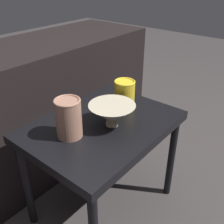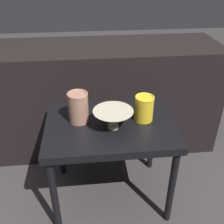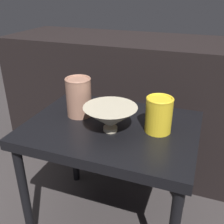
{
  "view_description": "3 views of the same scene",
  "coord_description": "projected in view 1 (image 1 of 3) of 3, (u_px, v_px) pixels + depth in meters",
  "views": [
    {
      "loc": [
        -0.73,
        -0.65,
        1.13
      ],
      "look_at": [
        0.04,
        -0.02,
        0.57
      ],
      "focal_mm": 42.0,
      "sensor_mm": 36.0,
      "label": 1
    },
    {
      "loc": [
        -0.11,
        -1.13,
        1.27
      ],
      "look_at": [
        0.01,
        -0.05,
        0.62
      ],
      "focal_mm": 42.0,
      "sensor_mm": 36.0,
      "label": 2
    },
    {
      "loc": [
        0.32,
        -0.85,
        1.02
      ],
      "look_at": [
        0.01,
        -0.03,
        0.6
      ],
      "focal_mm": 42.0,
      "sensor_mm": 36.0,
      "label": 3
    }
  ],
  "objects": [
    {
      "name": "bowl",
      "position": [
        112.0,
        114.0,
        1.11
      ],
      "size": [
        0.2,
        0.2,
        0.1
      ],
      "color": "#B2A88E",
      "rests_on": "table"
    },
    {
      "name": "table",
      "position": [
        103.0,
        134.0,
        1.18
      ],
      "size": [
        0.66,
        0.5,
        0.52
      ],
      "color": "black",
      "rests_on": "ground_plane"
    },
    {
      "name": "vase_colorful_right",
      "position": [
        124.0,
        94.0,
        1.25
      ],
      "size": [
        0.1,
        0.1,
        0.14
      ],
      "color": "gold",
      "rests_on": "table"
    },
    {
      "name": "couch_backdrop",
      "position": [
        30.0,
        111.0,
        1.53
      ],
      "size": [
        1.62,
        0.5,
        0.76
      ],
      "color": "black",
      "rests_on": "ground_plane"
    },
    {
      "name": "vase_textured_left",
      "position": [
        69.0,
        118.0,
        1.02
      ],
      "size": [
        0.11,
        0.11,
        0.16
      ],
      "color": "#996B56",
      "rests_on": "table"
    },
    {
      "name": "ground_plane",
      "position": [
        104.0,
        205.0,
        1.41
      ],
      "size": [
        8.0,
        8.0,
        0.0
      ],
      "primitive_type": "plane",
      "color": "#383333"
    }
  ]
}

